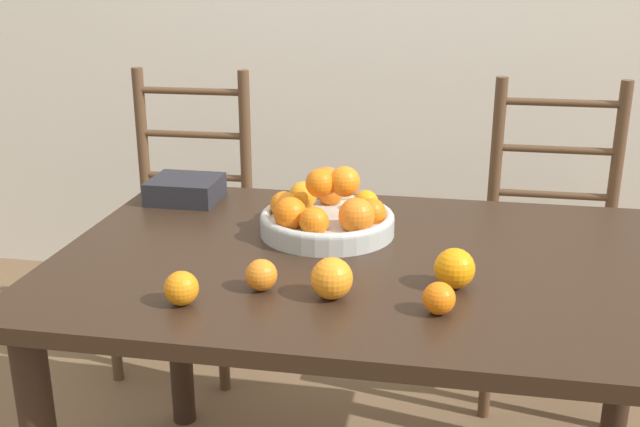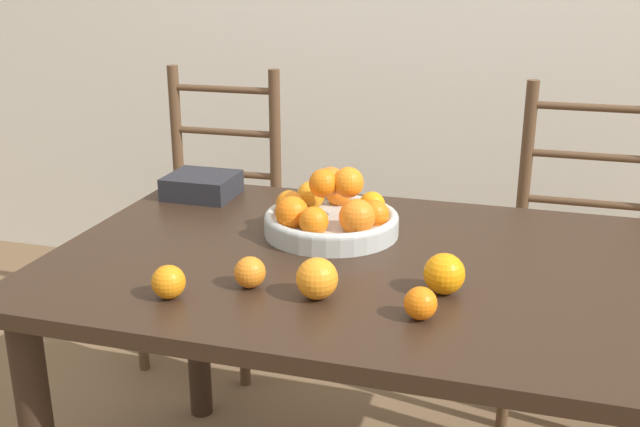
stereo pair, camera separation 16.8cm
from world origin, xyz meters
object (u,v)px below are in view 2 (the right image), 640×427
Objects in this scene: chair_left at (213,224)px; chair_right at (580,262)px; orange_loose_1 at (317,279)px; orange_loose_2 at (444,274)px; book_stack at (202,185)px; orange_loose_0 at (169,282)px; orange_loose_3 at (250,272)px; orange_loose_4 at (421,303)px; fruit_bowl at (331,215)px.

chair_right is (1.24, 0.00, 0.00)m from chair_left.
orange_loose_1 is 1.20m from chair_right.
orange_loose_2 is (0.23, 0.09, -0.00)m from orange_loose_1.
book_stack is at bearing 132.28° from orange_loose_1.
orange_loose_3 is at bearing 34.72° from orange_loose_0.
orange_loose_2 is 1.33× the size of orange_loose_4.
chair_right reaches higher than orange_loose_1.
book_stack is at bearing -68.94° from chair_left.
chair_right is 5.56× the size of book_stack.
orange_loose_0 is 0.48m from orange_loose_4.
fruit_bowl is 0.47m from book_stack.
orange_loose_1 is 0.74m from book_stack.
fruit_bowl is 0.48m from orange_loose_0.
orange_loose_4 is at bearing -8.68° from orange_loose_1.
chair_left reaches higher than orange_loose_2.
orange_loose_0 is 0.36× the size of book_stack.
orange_loose_3 reaches higher than orange_loose_4.
chair_right is (0.82, 1.10, -0.30)m from orange_loose_0.
chair_right is (0.55, 1.02, -0.30)m from orange_loose_1.
fruit_bowl is at bearing -132.65° from chair_right.
chair_right is at bearing -1.04° from chair_left.
orange_loose_2 is at bearing -31.86° from book_stack.
fruit_bowl is 0.32× the size of chair_left.
orange_loose_4 is (0.48, 0.05, -0.00)m from orange_loose_0.
chair_right is (0.62, 0.67, -0.31)m from fruit_bowl.
orange_loose_1 is at bearing -57.06° from chair_left.
orange_loose_1 is 0.08× the size of chair_right.
chair_right reaches higher than book_stack.
chair_left is at bearing 132.77° from fruit_bowl.
orange_loose_1 reaches higher than book_stack.
orange_loose_0 is at bearing -145.28° from orange_loose_3.
orange_loose_0 is 0.29m from orange_loose_1.
chair_left reaches higher than orange_loose_3.
orange_loose_3 is (-0.37, -0.08, -0.01)m from orange_loose_2.
fruit_bowl reaches higher than book_stack.
book_stack is (-0.73, 0.45, -0.01)m from orange_loose_2.
book_stack is (-0.43, 0.19, -0.02)m from fruit_bowl.
orange_loose_0 is at bearing -163.83° from orange_loose_1.
chair_left is 0.59m from book_stack.
fruit_bowl is at bearing 64.61° from orange_loose_0.
orange_loose_0 is 1.21m from chair_left.
orange_loose_3 reaches higher than book_stack.
chair_left reaches higher than orange_loose_1.
orange_loose_3 is at bearing -167.77° from orange_loose_2.
orange_loose_0 reaches higher than orange_loose_4.
orange_loose_2 is 0.08× the size of chair_right.
orange_loose_4 is (0.21, -0.03, -0.01)m from orange_loose_1.
chair_left is (-0.41, 1.10, -0.30)m from orange_loose_0.
chair_left and chair_right have the same top height.
fruit_bowl is 0.47m from orange_loose_4.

